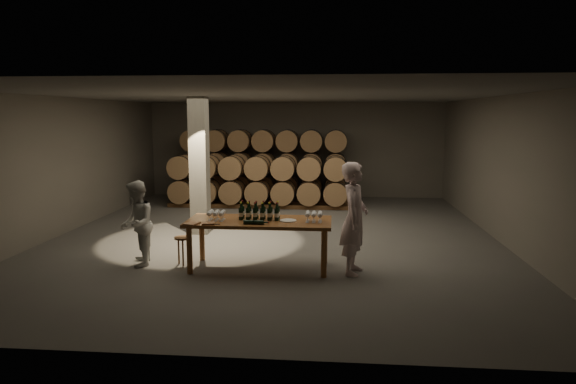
# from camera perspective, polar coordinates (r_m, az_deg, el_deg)

# --- Properties ---
(room) EXTENTS (12.00, 12.00, 12.00)m
(room) POSITION_cam_1_polar(r_m,az_deg,el_deg) (12.16, -9.81, 2.87)
(room) COLOR #575452
(room) RESTS_ON ground
(tasting_table) EXTENTS (2.60, 1.10, 0.90)m
(tasting_table) POSITION_cam_1_polar(r_m,az_deg,el_deg) (9.31, -3.21, -3.76)
(tasting_table) COLOR brown
(tasting_table) RESTS_ON ground
(barrel_stack_back) EXTENTS (5.48, 0.95, 2.31)m
(barrel_stack_back) POSITION_cam_1_polar(r_m,az_deg,el_deg) (16.93, -2.66, 3.17)
(barrel_stack_back) COLOR brown
(barrel_stack_back) RESTS_ON ground
(barrel_stack_front) EXTENTS (5.48, 0.95, 1.57)m
(barrel_stack_front) POSITION_cam_1_polar(r_m,az_deg,el_deg) (15.59, -3.35, 1.34)
(barrel_stack_front) COLOR brown
(barrel_stack_front) RESTS_ON ground
(bottle_cluster) EXTENTS (0.73, 0.23, 0.33)m
(bottle_cluster) POSITION_cam_1_polar(r_m,az_deg,el_deg) (9.32, -3.21, -2.35)
(bottle_cluster) COLOR black
(bottle_cluster) RESTS_ON tasting_table
(lying_bottles) EXTENTS (0.45, 0.08, 0.08)m
(lying_bottles) POSITION_cam_1_polar(r_m,az_deg,el_deg) (8.92, -3.76, -3.38)
(lying_bottles) COLOR black
(lying_bottles) RESTS_ON tasting_table
(glass_cluster_left) EXTENTS (0.31, 0.31, 0.18)m
(glass_cluster_left) POSITION_cam_1_polar(r_m,az_deg,el_deg) (9.33, -7.98, -2.35)
(glass_cluster_left) COLOR silver
(glass_cluster_left) RESTS_ON tasting_table
(glass_cluster_right) EXTENTS (0.31, 0.31, 0.18)m
(glass_cluster_right) POSITION_cam_1_polar(r_m,az_deg,el_deg) (9.14, 2.89, -2.50)
(glass_cluster_right) COLOR silver
(glass_cluster_right) RESTS_ON tasting_table
(plate) EXTENTS (0.30, 0.30, 0.02)m
(plate) POSITION_cam_1_polar(r_m,az_deg,el_deg) (9.19, 0.01, -3.19)
(plate) COLOR silver
(plate) RESTS_ON tasting_table
(notebook_near) EXTENTS (0.24, 0.21, 0.03)m
(notebook_near) POSITION_cam_1_polar(r_m,az_deg,el_deg) (9.04, -8.83, -3.45)
(notebook_near) COLOR brown
(notebook_near) RESTS_ON tasting_table
(notebook_corner) EXTENTS (0.28, 0.32, 0.02)m
(notebook_corner) POSITION_cam_1_polar(r_m,az_deg,el_deg) (9.09, -10.64, -3.45)
(notebook_corner) COLOR brown
(notebook_corner) RESTS_ON tasting_table
(pen) EXTENTS (0.14, 0.05, 0.01)m
(pen) POSITION_cam_1_polar(r_m,az_deg,el_deg) (8.98, -8.02, -3.57)
(pen) COLOR black
(pen) RESTS_ON tasting_table
(stool) EXTENTS (0.32, 0.32, 0.53)m
(stool) POSITION_cam_1_polar(r_m,az_deg,el_deg) (9.80, -11.57, -5.46)
(stool) COLOR brown
(stool) RESTS_ON ground
(person_man) EXTENTS (0.60, 0.80, 1.98)m
(person_man) POSITION_cam_1_polar(r_m,az_deg,el_deg) (9.05, 7.38, -2.92)
(person_man) COLOR beige
(person_man) RESTS_ON ground
(person_woman) EXTENTS (0.80, 0.91, 1.59)m
(person_woman) POSITION_cam_1_polar(r_m,az_deg,el_deg) (9.87, -16.47, -3.40)
(person_woman) COLOR silver
(person_woman) RESTS_ON ground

